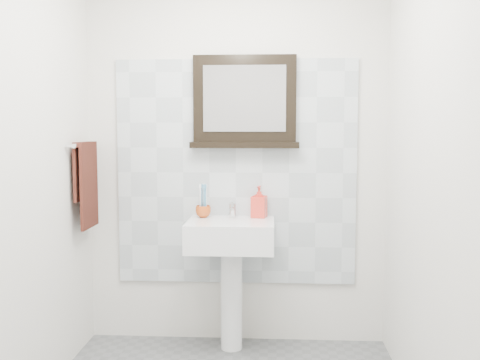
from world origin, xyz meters
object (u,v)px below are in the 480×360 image
soap_dispenser (259,202)px  toothbrush_cup (203,211)px  framed_mirror (245,104)px  pedestal_sink (231,249)px  hand_towel (86,178)px

soap_dispenser → toothbrush_cup: bearing=-164.3°
framed_mirror → pedestal_sink: bearing=-112.6°
soap_dispenser → hand_towel: bearing=-159.4°
toothbrush_cup → soap_dispenser: (0.37, 0.02, 0.07)m
pedestal_sink → framed_mirror: size_ratio=1.34×
pedestal_sink → framed_mirror: 0.95m
hand_towel → pedestal_sink: bearing=1.5°
framed_mirror → hand_towel: bearing=-168.1°
pedestal_sink → toothbrush_cup: size_ratio=9.66×
framed_mirror → hand_towel: size_ratio=1.30×
toothbrush_cup → framed_mirror: (0.27, 0.07, 0.71)m
soap_dispenser → framed_mirror: size_ratio=0.29×
pedestal_sink → hand_towel: 1.03m
toothbrush_cup → hand_towel: 0.78m
framed_mirror → toothbrush_cup: bearing=-165.3°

